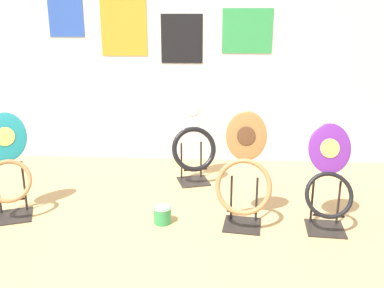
{
  "coord_description": "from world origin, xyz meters",
  "views": [
    {
      "loc": [
        0.47,
        -2.33,
        1.56
      ],
      "look_at": [
        0.27,
        0.97,
        0.55
      ],
      "focal_mm": 40.0,
      "sensor_mm": 36.0,
      "label": 1
    }
  ],
  "objects_px": {
    "toilet_seat_display_white_plain": "(193,143)",
    "paint_can": "(162,214)",
    "toilet_seat_display_purple_note": "(329,180)",
    "toilet_seat_display_teal_sax": "(8,168)",
    "toilet_seat_display_woodgrain": "(244,175)"
  },
  "relations": [
    {
      "from": "paint_can",
      "to": "toilet_seat_display_white_plain",
      "type": "bearing_deg",
      "value": 77.71
    },
    {
      "from": "toilet_seat_display_white_plain",
      "to": "toilet_seat_display_purple_note",
      "type": "bearing_deg",
      "value": -38.96
    },
    {
      "from": "toilet_seat_display_white_plain",
      "to": "paint_can",
      "type": "xyz_separation_m",
      "value": [
        -0.19,
        -0.87,
        -0.32
      ]
    },
    {
      "from": "toilet_seat_display_purple_note",
      "to": "toilet_seat_display_teal_sax",
      "type": "height_order",
      "value": "toilet_seat_display_teal_sax"
    },
    {
      "from": "toilet_seat_display_woodgrain",
      "to": "paint_can",
      "type": "height_order",
      "value": "toilet_seat_display_woodgrain"
    },
    {
      "from": "toilet_seat_display_white_plain",
      "to": "toilet_seat_display_woodgrain",
      "type": "xyz_separation_m",
      "value": [
        0.43,
        -0.86,
        0.01
      ]
    },
    {
      "from": "toilet_seat_display_purple_note",
      "to": "toilet_seat_display_white_plain",
      "type": "bearing_deg",
      "value": 141.04
    },
    {
      "from": "toilet_seat_display_purple_note",
      "to": "toilet_seat_display_woodgrain",
      "type": "xyz_separation_m",
      "value": [
        -0.62,
        -0.01,
        0.03
      ]
    },
    {
      "from": "paint_can",
      "to": "toilet_seat_display_woodgrain",
      "type": "bearing_deg",
      "value": 0.78
    },
    {
      "from": "toilet_seat_display_purple_note",
      "to": "toilet_seat_display_white_plain",
      "type": "relative_size",
      "value": 0.86
    },
    {
      "from": "toilet_seat_display_woodgrain",
      "to": "toilet_seat_display_white_plain",
      "type": "bearing_deg",
      "value": 116.61
    },
    {
      "from": "toilet_seat_display_white_plain",
      "to": "toilet_seat_display_woodgrain",
      "type": "bearing_deg",
      "value": -63.39
    },
    {
      "from": "toilet_seat_display_teal_sax",
      "to": "toilet_seat_display_white_plain",
      "type": "height_order",
      "value": "toilet_seat_display_white_plain"
    },
    {
      "from": "toilet_seat_display_teal_sax",
      "to": "paint_can",
      "type": "xyz_separation_m",
      "value": [
        1.22,
        -0.06,
        -0.33
      ]
    },
    {
      "from": "toilet_seat_display_purple_note",
      "to": "toilet_seat_display_teal_sax",
      "type": "xyz_separation_m",
      "value": [
        -2.46,
        0.05,
        0.02
      ]
    }
  ]
}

